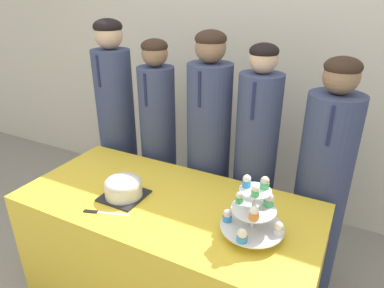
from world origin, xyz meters
The scene contains 10 objects.
wall_back centered at (0.00, 1.75, 1.35)m, with size 9.00×0.06×2.70m.
table centered at (0.00, 0.39, 0.37)m, with size 1.68×0.78×0.74m.
round_cake centered at (-0.23, 0.32, 0.81)m, with size 0.23×0.23×0.13m.
cake_knife centered at (-0.26, 0.13, 0.74)m, with size 0.25×0.10×0.01m.
cupcake_stand centered at (0.51, 0.33, 0.88)m, with size 0.30×0.30×0.31m.
student_0 centered at (-0.80, 0.97, 0.80)m, with size 0.28×0.29×1.63m.
student_1 centered at (-0.42, 0.97, 0.74)m, with size 0.26×0.26×1.52m.
student_2 centered at (-0.01, 0.97, 0.77)m, with size 0.29×0.30×1.60m.
student_3 centered at (0.32, 0.97, 0.74)m, with size 0.27×0.27×1.54m.
student_4 centered at (0.74, 0.97, 0.71)m, with size 0.31×0.31×1.50m.
Camera 1 is at (0.86, -0.96, 1.81)m, focal length 32.00 mm.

